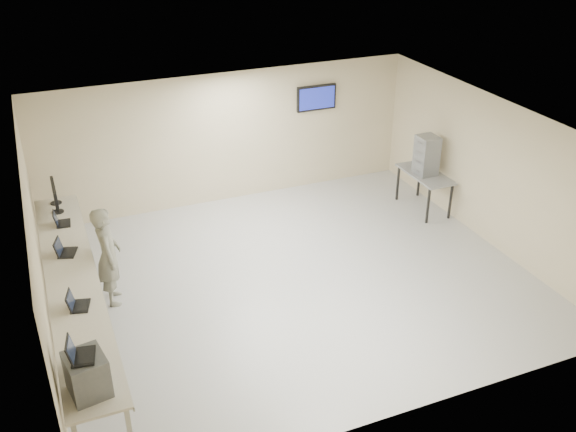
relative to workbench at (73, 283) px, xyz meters
name	(u,v)px	position (x,y,z in m)	size (l,w,h in m)	color
room	(293,205)	(3.62, 0.06, 0.58)	(8.01, 7.01, 2.81)	beige
workbench	(73,283)	(0.00, 0.00, 0.00)	(0.76, 6.00, 0.90)	beige
equipment_box	(87,375)	(-0.06, -2.56, 0.33)	(0.43, 0.49, 0.51)	slate
laptop_on_box	(78,354)	(-0.12, -2.56, 0.66)	(0.34, 0.39, 0.27)	black
laptop_0	(83,362)	(-0.08, -2.08, 0.15)	(0.33, 0.39, 0.29)	black
laptop_1	(76,304)	(-0.02, -0.78, 0.14)	(0.35, 0.39, 0.26)	black
laptop_2	(64,250)	(-0.05, 0.80, 0.14)	(0.38, 0.41, 0.27)	black
laptop_3	(60,221)	(-0.01, 1.85, 0.14)	(0.29, 0.34, 0.25)	black
monitor_near	(55,198)	(-0.01, 2.36, 0.36)	(0.21, 0.48, 0.47)	black
monitor_far	(54,190)	(-0.01, 2.75, 0.35)	(0.21, 0.46, 0.46)	black
soldier	(108,256)	(0.60, 0.55, 0.03)	(0.62, 0.41, 1.71)	slate
side_table	(425,177)	(7.19, 1.45, -0.08)	(0.64, 1.37, 0.82)	gray
storage_bins	(427,155)	(7.17, 1.45, 0.40)	(0.39, 0.43, 0.81)	gray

